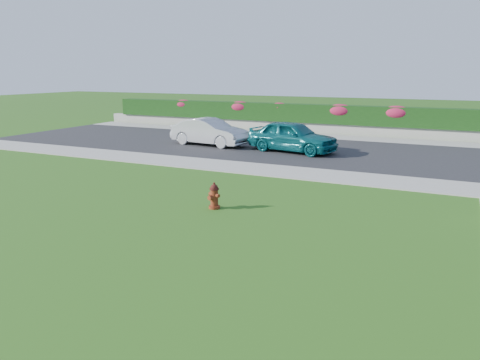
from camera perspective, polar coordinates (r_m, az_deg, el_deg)
The scene contains 14 objects.
ground at distance 9.55m, azimuth -10.86°, elevation -9.65°, with size 120.00×120.00×0.00m, color black.
street_far at distance 23.72m, azimuth -0.71°, elevation 4.31°, with size 26.00×8.00×0.04m, color black.
sidewalk_far at distance 19.97m, azimuth -9.64°, elevation 2.44°, with size 24.00×2.00×0.04m, color gray.
sidewalk_beyond at distance 27.05m, azimuth 11.70°, elevation 5.13°, with size 34.00×2.00×0.04m, color gray.
retaining_wall at distance 28.46m, azimuth 12.46°, elevation 6.05°, with size 34.00×0.40×0.60m, color gray.
hedge at distance 28.47m, azimuth 12.59°, elevation 7.77°, with size 32.00×0.90×1.10m, color black.
fire_hydrant at distance 12.73m, azimuth -3.18°, elevation -1.99°, with size 0.38×0.36×0.73m.
sedan_teal at distance 21.61m, azimuth 6.40°, elevation 5.32°, with size 1.68×4.17×1.42m, color #0B545A.
sedan_silver at distance 23.48m, azimuth -3.73°, elevation 5.87°, with size 1.40×4.02×1.33m, color #AAADB2.
flower_clump_a at distance 32.63m, azimuth -6.89°, elevation 9.16°, with size 1.26×0.81×0.63m, color #B21E3B.
flower_clump_b at distance 30.57m, azimuth 0.00°, elevation 8.93°, with size 1.42×0.91×0.71m, color #B21E3B.
flower_clump_c at distance 29.51m, azimuth 4.81°, elevation 8.86°, with size 1.10×0.71×0.55m, color #B21E3B.
flower_clump_d at distance 28.41m, azimuth 12.11°, elevation 8.28°, with size 1.52×0.98×0.76m, color #B21E3B.
flower_clump_e at distance 27.85m, azimuth 18.55°, elevation 7.80°, with size 1.53×0.98×0.76m, color #B21E3B.
Camera 1 is at (5.31, -7.05, 3.66)m, focal length 35.00 mm.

